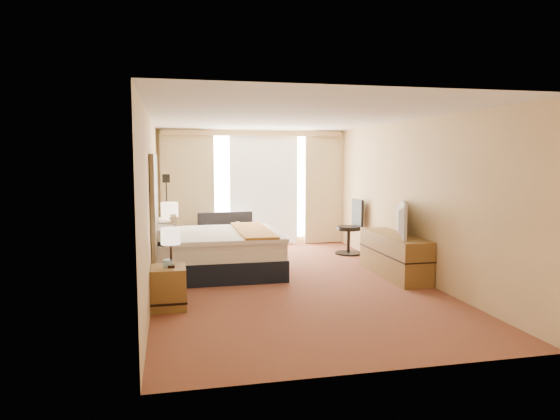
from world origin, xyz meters
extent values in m
cube|color=maroon|center=(0.00, 0.00, 0.00)|extent=(4.20, 7.00, 0.02)
cube|color=silver|center=(0.00, 0.00, 2.60)|extent=(4.20, 7.00, 0.02)
cube|color=beige|center=(0.00, 3.50, 1.30)|extent=(4.20, 0.02, 2.60)
cube|color=beige|center=(0.00, -3.50, 1.30)|extent=(4.20, 0.02, 2.60)
cube|color=beige|center=(-2.10, 0.00, 1.30)|extent=(0.02, 7.00, 2.60)
cube|color=beige|center=(2.10, 0.00, 1.30)|extent=(0.02, 7.00, 2.60)
cube|color=black|center=(-2.06, 0.20, 1.28)|extent=(0.06, 1.85, 1.50)
cube|color=olive|center=(-1.87, -1.05, 0.28)|extent=(0.45, 0.52, 0.55)
cube|color=olive|center=(-1.87, 1.45, 0.28)|extent=(0.45, 0.52, 0.55)
cube|color=olive|center=(1.83, 0.00, 0.35)|extent=(0.50, 1.80, 0.70)
cube|color=white|center=(0.25, 3.47, 1.32)|extent=(2.30, 0.02, 2.30)
cube|color=beige|center=(-1.45, 3.38, 1.27)|extent=(1.15, 0.09, 2.50)
cube|color=beige|center=(1.65, 3.38, 1.27)|extent=(0.90, 0.09, 2.50)
cube|color=white|center=(0.25, 3.43, 1.27)|extent=(1.55, 0.04, 2.50)
cube|color=beige|center=(0.00, 3.34, 2.52)|extent=(4.00, 0.16, 0.12)
cube|color=black|center=(-1.05, 0.85, 0.17)|extent=(2.10, 1.90, 0.35)
cube|color=white|center=(-1.05, 0.85, 0.50)|extent=(2.05, 1.85, 0.30)
cube|color=white|center=(-0.97, 0.85, 0.67)|extent=(1.92, 1.92, 0.07)
cube|color=#BE862B|center=(-0.43, 0.85, 0.72)|extent=(0.55, 1.92, 0.04)
cube|color=white|center=(-1.92, 0.39, 0.80)|extent=(0.28, 0.78, 0.18)
cube|color=white|center=(-1.92, 1.31, 0.80)|extent=(0.28, 0.78, 0.18)
cube|color=beige|center=(-1.78, 0.85, 0.84)|extent=(0.10, 0.42, 0.36)
cube|color=maroon|center=(-0.63, 2.87, 0.11)|extent=(1.35, 0.82, 0.23)
cube|color=#2A2A2E|center=(-0.63, 2.82, 0.30)|extent=(1.25, 0.67, 0.15)
cube|color=#2A2A2E|center=(-0.66, 3.14, 0.55)|extent=(1.20, 0.25, 0.51)
cube|color=#2A2A2E|center=(-1.23, 2.81, 0.33)|extent=(0.16, 0.70, 0.41)
cube|color=#2A2A2E|center=(-0.04, 2.93, 0.33)|extent=(0.16, 0.70, 0.41)
cube|color=beige|center=(-0.40, 2.85, 0.46)|extent=(0.11, 0.33, 0.29)
cube|color=black|center=(-1.90, 2.83, 0.01)|extent=(0.21, 0.21, 0.02)
cylinder|color=black|center=(-1.90, 2.83, 0.76)|extent=(0.03, 0.03, 1.47)
cube|color=black|center=(-1.90, 2.83, 1.56)|extent=(0.15, 0.15, 0.17)
cylinder|color=black|center=(1.75, 1.98, 0.02)|extent=(0.55, 0.55, 0.03)
cylinder|color=black|center=(1.75, 1.98, 0.29)|extent=(0.07, 0.07, 0.49)
cylinder|color=black|center=(1.75, 1.98, 0.54)|extent=(0.48, 0.48, 0.08)
cube|color=black|center=(1.95, 1.99, 0.86)|extent=(0.09, 0.44, 0.55)
cube|color=black|center=(-1.83, -1.10, 0.57)|extent=(0.09, 0.09, 0.04)
cylinder|color=black|center=(-1.83, -1.10, 0.74)|extent=(0.03, 0.03, 0.31)
cylinder|color=#FFE3BF|center=(-1.83, -1.10, 0.97)|extent=(0.25, 0.25, 0.21)
cube|color=black|center=(-1.84, 1.45, 0.57)|extent=(0.11, 0.11, 0.04)
cylinder|color=black|center=(-1.84, 1.45, 0.78)|extent=(0.03, 0.03, 0.38)
cylinder|color=#FFE3BF|center=(-1.84, 1.45, 1.06)|extent=(0.30, 0.30, 0.26)
cube|color=#8DB8DA|center=(-1.87, -1.06, 0.60)|extent=(0.12, 0.12, 0.10)
cube|color=black|center=(-1.79, 1.37, 0.58)|extent=(0.19, 0.16, 0.07)
imported|color=black|center=(1.78, -0.19, 0.98)|extent=(0.50, 0.95, 0.56)
camera|label=1|loc=(-1.82, -7.64, 1.97)|focal=32.00mm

